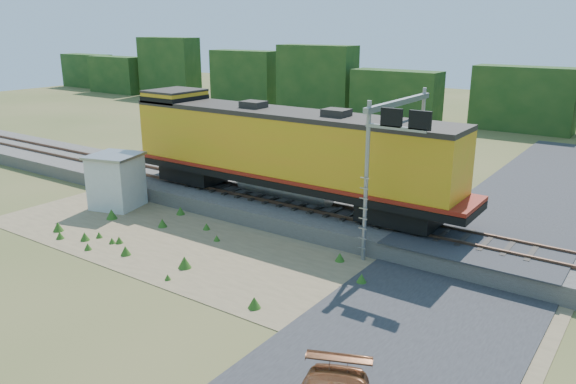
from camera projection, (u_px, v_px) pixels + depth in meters
The scene contains 10 objects.
ground at pixel (260, 269), 22.66m from camera, with size 140.00×140.00×0.00m, color #475123.
ballast at pixel (336, 219), 27.26m from camera, with size 70.00×5.00×0.80m, color slate.
rails at pixel (336, 210), 27.12m from camera, with size 70.00×1.54×0.16m.
dirt_shoulder at pixel (231, 254), 24.15m from camera, with size 26.00×8.00×0.03m, color #8C7754.
road at pixel (434, 308), 19.37m from camera, with size 7.00×66.00×0.86m.
tree_line_north at pixel (512, 97), 51.62m from camera, with size 130.00×3.00×6.50m.
weed_clumps at pixel (199, 249), 24.66m from camera, with size 15.00×6.20×0.56m, color #2F5E1B, non-canonical shape.
locomotive at pixel (280, 150), 28.20m from camera, with size 19.45×2.97×5.02m.
shed at pixel (116, 181), 29.95m from camera, with size 3.03×3.03×2.92m.
signal_gantry at pixel (398, 135), 23.60m from camera, with size 2.65×6.20×6.67m.
Camera 1 is at (12.85, -16.41, 9.49)m, focal length 35.00 mm.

